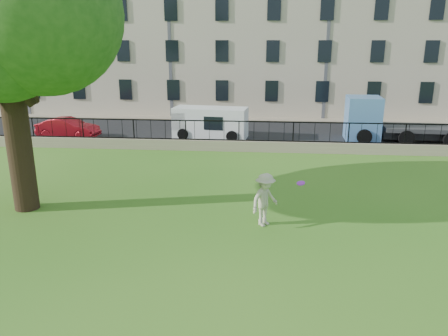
# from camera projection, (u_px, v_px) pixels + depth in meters

# --- Properties ---
(ground) EXTENTS (120.00, 120.00, 0.00)m
(ground) POSITION_uv_depth(u_px,v_px,m) (216.00, 248.00, 13.16)
(ground) COLOR #33701A
(ground) RESTS_ON ground
(retaining_wall) EXTENTS (50.00, 0.40, 0.60)m
(retaining_wall) POSITION_uv_depth(u_px,v_px,m) (239.00, 146.00, 24.54)
(retaining_wall) COLOR gray
(retaining_wall) RESTS_ON ground
(iron_railing) EXTENTS (50.00, 0.05, 1.13)m
(iron_railing) POSITION_uv_depth(u_px,v_px,m) (239.00, 131.00, 24.30)
(iron_railing) COLOR black
(iron_railing) RESTS_ON retaining_wall
(street) EXTENTS (60.00, 9.00, 0.01)m
(street) POSITION_uv_depth(u_px,v_px,m) (243.00, 134.00, 29.11)
(street) COLOR black
(street) RESTS_ON ground
(sidewalk) EXTENTS (60.00, 1.40, 0.12)m
(sidewalk) POSITION_uv_depth(u_px,v_px,m) (246.00, 119.00, 34.06)
(sidewalk) COLOR gray
(sidewalk) RESTS_ON ground
(building_row) EXTENTS (56.40, 10.40, 13.80)m
(building_row) POSITION_uv_depth(u_px,v_px,m) (250.00, 29.00, 37.53)
(building_row) COLOR beige
(building_row) RESTS_ON ground
(man) EXTENTS (1.28, 1.33, 1.82)m
(man) POSITION_uv_depth(u_px,v_px,m) (265.00, 200.00, 14.56)
(man) COLOR #B8B495
(man) RESTS_ON ground
(frisbee) EXTENTS (0.29, 0.30, 0.12)m
(frisbee) POSITION_uv_depth(u_px,v_px,m) (301.00, 183.00, 14.15)
(frisbee) COLOR purple
(red_sedan) EXTENTS (4.03, 1.76, 1.29)m
(red_sedan) POSITION_uv_depth(u_px,v_px,m) (68.00, 128.00, 27.67)
(red_sedan) COLOR #B11522
(red_sedan) RESTS_ON street
(white_van) EXTENTS (4.79, 2.33, 1.93)m
(white_van) POSITION_uv_depth(u_px,v_px,m) (210.00, 123.00, 27.70)
(white_van) COLOR white
(white_van) RESTS_ON street
(blue_truck) EXTENTS (6.55, 2.65, 2.70)m
(blue_truck) POSITION_uv_depth(u_px,v_px,m) (400.00, 120.00, 26.66)
(blue_truck) COLOR #5384C3
(blue_truck) RESTS_ON street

